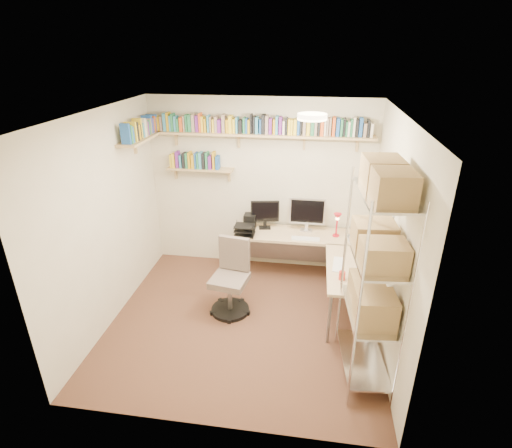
{
  "coord_description": "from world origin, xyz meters",
  "views": [
    {
      "loc": [
        0.74,
        -3.93,
        3.13
      ],
      "look_at": [
        0.08,
        0.55,
        1.08
      ],
      "focal_mm": 28.0,
      "sensor_mm": 36.0,
      "label": 1
    }
  ],
  "objects": [
    {
      "name": "corner_desk",
      "position": [
        0.69,
        0.96,
        0.67
      ],
      "size": [
        1.81,
        1.73,
        1.18
      ],
      "color": "tan",
      "rests_on": "ground"
    },
    {
      "name": "ground",
      "position": [
        0.0,
        0.0,
        0.0
      ],
      "size": [
        3.2,
        3.2,
        0.0
      ],
      "primitive_type": "plane",
      "color": "#4A301F",
      "rests_on": "ground"
    },
    {
      "name": "office_chair",
      "position": [
        -0.19,
        0.23,
        0.41
      ],
      "size": [
        0.51,
        0.52,
        0.97
      ],
      "rotation": [
        0.0,
        0.0,
        -0.16
      ],
      "color": "black",
      "rests_on": "ground"
    },
    {
      "name": "wire_rack",
      "position": [
        1.36,
        -0.62,
        1.42
      ],
      "size": [
        0.52,
        0.93,
        2.23
      ],
      "rotation": [
        0.0,
        0.0,
        0.09
      ],
      "color": "silver",
      "rests_on": "ground"
    },
    {
      "name": "wall_shelves",
      "position": [
        -0.4,
        1.3,
        2.03
      ],
      "size": [
        3.12,
        1.09,
        0.8
      ],
      "color": "tan",
      "rests_on": "ground"
    },
    {
      "name": "room_shell",
      "position": [
        0.0,
        0.0,
        1.55
      ],
      "size": [
        3.24,
        3.04,
        2.52
      ],
      "color": "beige",
      "rests_on": "ground"
    }
  ]
}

